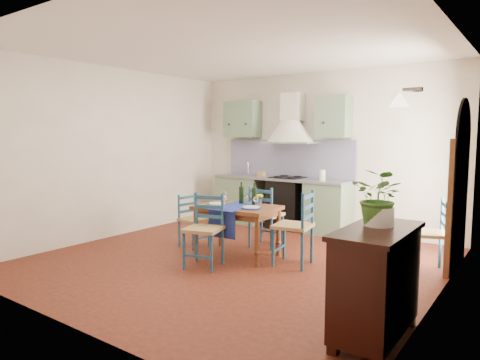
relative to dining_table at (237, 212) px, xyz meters
The scene contains 13 objects.
floor 0.66m from the dining_table, 56.99° to the right, with size 5.00×5.00×0.00m, color #46150F.
back_wall 2.19m from the dining_table, 99.53° to the left, with size 5.00×0.96×2.80m.
right_wall 2.71m from the dining_table, ahead, with size 0.26×5.00×2.80m.
left_wall 2.51m from the dining_table, behind, with size 0.04×5.00×2.80m, color white.
ceiling 2.19m from the dining_table, 56.99° to the right, with size 5.00×5.00×0.01m, color white.
dining_table is the anchor object (origin of this frame).
chair_near 0.65m from the dining_table, 95.36° to the right, with size 0.54×0.54×0.94m.
chair_far 0.67m from the dining_table, 85.61° to the left, with size 0.46×0.46×0.93m.
chair_left 0.87m from the dining_table, behind, with size 0.42×0.42×0.80m.
chair_right 0.88m from the dining_table, ahead, with size 0.52×0.52×0.98m.
chair_spare 2.49m from the dining_table, 19.62° to the left, with size 0.54×0.54×0.91m.
sideboard 2.72m from the dining_table, 29.10° to the right, with size 0.50×1.05×0.94m.
potted_plant 2.70m from the dining_table, 27.31° to the right, with size 0.43×0.37×0.48m, color #3C7229.
Camera 1 is at (3.35, -4.57, 1.69)m, focal length 32.00 mm.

